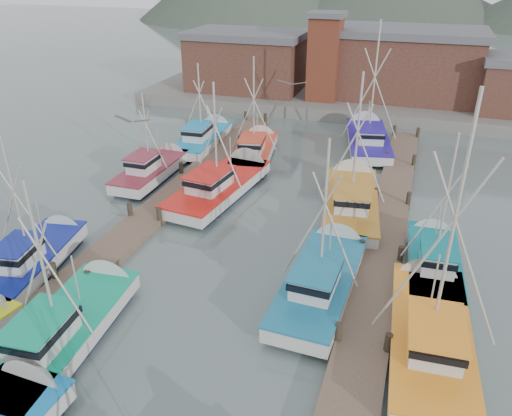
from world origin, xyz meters
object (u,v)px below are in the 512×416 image
(boat_8, at_px, (223,184))
(lookout_tower, at_px, (325,56))
(boat_4, at_px, (69,326))
(boat_12, at_px, (255,150))

(boat_8, bearing_deg, lookout_tower, 91.32)
(boat_4, bearing_deg, lookout_tower, 80.74)
(boat_8, xyz_separation_m, boat_12, (-0.08, 7.07, 0.00))
(lookout_tower, height_order, boat_12, lookout_tower)
(boat_12, bearing_deg, lookout_tower, 72.53)
(lookout_tower, distance_m, boat_12, 16.33)
(lookout_tower, relative_size, boat_8, 0.80)
(boat_12, bearing_deg, boat_4, -101.02)
(boat_4, bearing_deg, boat_12, 83.37)
(boat_4, height_order, boat_8, boat_8)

